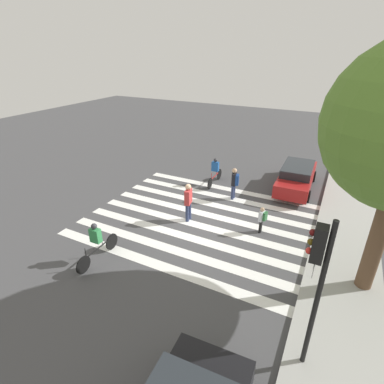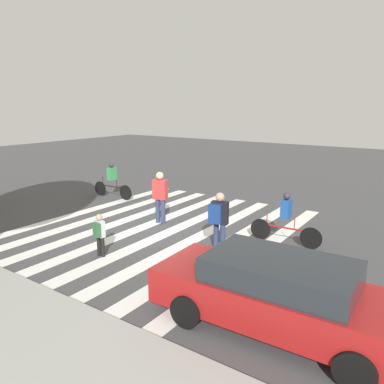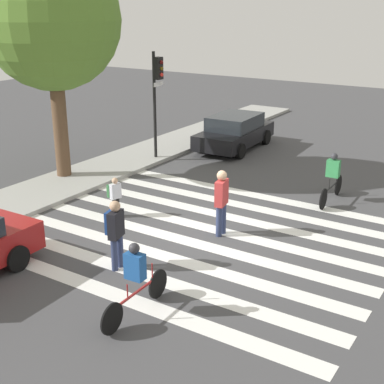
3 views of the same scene
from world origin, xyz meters
name	(u,v)px [view 1 (image 1 of 3)]	position (x,y,z in m)	size (l,w,h in m)	color
ground_plane	(200,219)	(0.00, 0.00, 0.00)	(60.00, 60.00, 0.00)	#444447
sidewalk_curb	(344,255)	(0.00, 6.25, 0.07)	(36.00, 2.50, 0.14)	#9E9E99
crosswalk_stripes	(200,219)	(0.00, 0.00, 0.00)	(7.93, 10.00, 0.01)	white
traffic_light	(317,270)	(5.33, 5.34, 3.01)	(0.60, 0.50, 4.30)	black
pedestrian_adult_tall_backpack	(235,181)	(-2.73, 0.71, 1.01)	(0.52, 0.47, 1.73)	navy
pedestrian_adult_yellow_jacket	(262,218)	(-0.21, 2.89, 0.72)	(0.36, 0.33, 1.22)	black
pedestrian_child_with_backpack	(188,200)	(0.33, -0.42, 1.04)	(0.55, 0.32, 1.85)	navy
cyclist_near_curb	(215,170)	(-4.08, -0.96, 0.86)	(2.21, 0.41, 1.60)	black
cyclist_mid_street	(96,241)	(4.48, -2.10, 0.87)	(2.24, 0.41, 1.62)	black
car_parked_far_curb	(297,176)	(-5.61, 3.42, 0.74)	(4.83, 1.97, 1.42)	maroon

